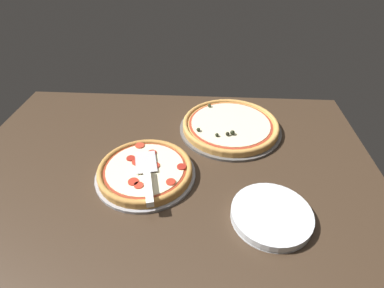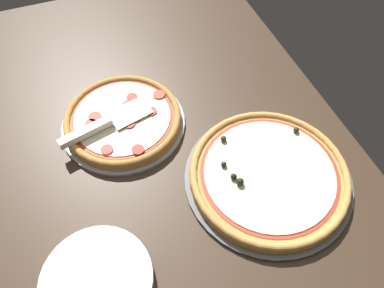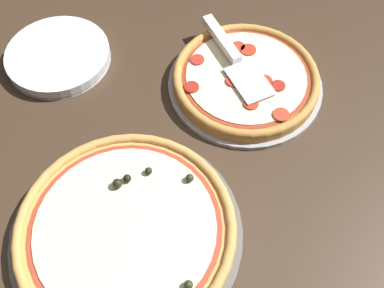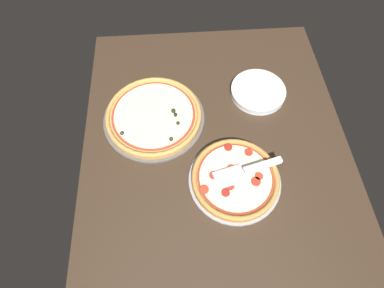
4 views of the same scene
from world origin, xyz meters
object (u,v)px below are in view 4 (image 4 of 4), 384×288
Objects in this scene: pizza_front at (235,178)px; pizza_back at (154,115)px; serving_spatula at (256,168)px; plate_stack at (258,91)px.

pizza_back is (29.42, 28.83, -0.05)cm from pizza_front.
pizza_back is at bearing 53.23° from serving_spatula.
plate_stack is at bearing -12.64° from serving_spatula.
serving_spatula reaches higher than pizza_back.
pizza_front is 42.39cm from plate_stack.
pizza_back reaches higher than plate_stack.
pizza_back is 45.25cm from serving_spatula.
pizza_back is 1.66× the size of plate_stack.
plate_stack is at bearing -77.41° from pizza_back.
pizza_back is 1.51× the size of serving_spatula.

